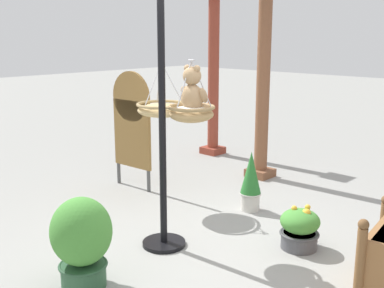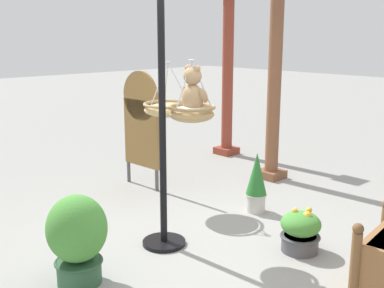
% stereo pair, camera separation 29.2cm
% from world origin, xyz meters
% --- Properties ---
extents(ground_plane, '(40.00, 40.00, 0.00)m').
position_xyz_m(ground_plane, '(0.00, 0.00, 0.00)').
color(ground_plane, gray).
extents(display_pole_central, '(0.44, 0.44, 2.50)m').
position_xyz_m(display_pole_central, '(-0.23, -0.18, 0.78)').
color(display_pole_central, black).
rests_on(display_pole_central, ground).
extents(hanging_basket_with_teddy, '(0.47, 0.47, 0.61)m').
position_xyz_m(hanging_basket_with_teddy, '(-0.08, 0.07, 1.36)').
color(hanging_basket_with_teddy, tan).
extents(teddy_bear, '(0.32, 0.29, 0.46)m').
position_xyz_m(teddy_bear, '(-0.08, 0.09, 1.56)').
color(teddy_bear, tan).
extents(hanging_basket_left_high, '(0.62, 0.62, 0.66)m').
position_xyz_m(hanging_basket_left_high, '(-1.14, 0.66, 1.22)').
color(hanging_basket_left_high, tan).
extents(greenhouse_pillar_right, '(0.37, 0.37, 2.83)m').
position_xyz_m(greenhouse_pillar_right, '(-2.40, 3.06, 1.37)').
color(greenhouse_pillar_right, brown).
rests_on(greenhouse_pillar_right, ground).
extents(greenhouse_pillar_far_back, '(0.37, 0.37, 3.09)m').
position_xyz_m(greenhouse_pillar_far_back, '(-0.93, 2.47, 1.49)').
color(greenhouse_pillar_far_back, brown).
rests_on(greenhouse_pillar_far_back, ground).
extents(potted_plant_fern_front, '(0.40, 0.40, 0.44)m').
position_xyz_m(potted_plant_fern_front, '(0.81, 0.71, 0.21)').
color(potted_plant_fern_front, '#4C4C51').
rests_on(potted_plant_fern_front, ground).
extents(potted_plant_tall_leafy, '(0.52, 0.52, 0.80)m').
position_xyz_m(potted_plant_tall_leafy, '(-0.13, -1.21, 0.43)').
color(potted_plant_tall_leafy, '#2D5638').
rests_on(potted_plant_tall_leafy, ground).
extents(potted_plant_bushy_green, '(0.26, 0.26, 0.74)m').
position_xyz_m(potted_plant_bushy_green, '(-0.19, 1.23, 0.37)').
color(potted_plant_bushy_green, beige).
rests_on(potted_plant_bushy_green, ground).
extents(display_sign_board, '(0.69, 0.09, 1.63)m').
position_xyz_m(display_sign_board, '(-1.93, 0.82, 0.96)').
color(display_sign_board, olive).
rests_on(display_sign_board, ground).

